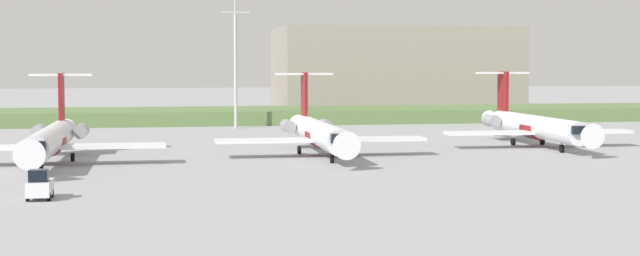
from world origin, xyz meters
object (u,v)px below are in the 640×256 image
regional_jet_nearest (51,139)px  regional_jet_second (319,132)px  antenna_mast (235,55)px  regional_jet_third (534,126)px  baggage_tug (40,186)px

regional_jet_nearest → regional_jet_second: size_ratio=1.00×
regional_jet_nearest → antenna_mast: 52.62m
regional_jet_nearest → antenna_mast: (22.28, 46.86, 8.76)m
regional_jet_second → regional_jet_third: bearing=12.8°
regional_jet_second → antenna_mast: antenna_mast is taller
regional_jet_second → regional_jet_third: (27.57, 6.28, 0.00)m
regional_jet_second → antenna_mast: size_ratio=1.13×
regional_jet_second → antenna_mast: 44.41m
regional_jet_second → baggage_tug: (-25.96, -28.72, -1.53)m
regional_jet_nearest → baggage_tug: 25.15m
regional_jet_third → baggage_tug: 63.97m
regional_jet_third → antenna_mast: (-33.26, 36.88, 8.76)m
regional_jet_nearest → antenna_mast: size_ratio=1.13×
regional_jet_nearest → baggage_tug: (2.01, -25.02, -1.53)m
regional_jet_second → baggage_tug: bearing=-132.1°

